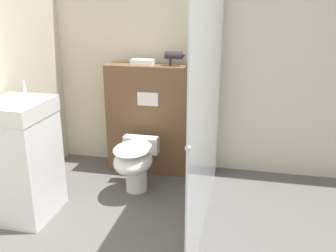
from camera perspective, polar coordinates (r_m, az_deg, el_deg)
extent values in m
cube|color=beige|center=(4.06, 1.74, 10.70)|extent=(8.00, 0.06, 2.50)
cube|color=brown|center=(4.03, -2.54, 0.99)|extent=(0.95, 0.25, 1.17)
cube|color=white|center=(3.84, -3.10, 4.11)|extent=(0.22, 0.01, 0.14)
cube|color=silver|center=(2.99, 6.31, 4.41)|extent=(0.01, 2.08, 2.15)
sphere|color=#B2B2B7|center=(2.04, 3.05, -3.41)|extent=(0.04, 0.04, 0.04)
cylinder|color=white|center=(3.75, -4.85, -7.42)|extent=(0.21, 0.21, 0.33)
ellipsoid|color=white|center=(3.60, -5.33, -5.29)|extent=(0.36, 0.49, 0.23)
ellipsoid|color=white|center=(3.55, -5.39, -3.42)|extent=(0.36, 0.48, 0.02)
cube|color=white|center=(3.82, -4.11, -2.85)|extent=(0.36, 0.11, 0.17)
cube|color=white|center=(3.45, -21.14, -5.85)|extent=(0.47, 0.55, 0.90)
cube|color=white|center=(3.28, -22.17, 2.42)|extent=(0.48, 0.56, 0.13)
cylinder|color=silver|center=(3.37, -21.02, 5.37)|extent=(0.02, 0.02, 0.14)
cylinder|color=#2D2D33|center=(3.84, 0.87, 10.77)|extent=(0.18, 0.08, 0.08)
cone|color=#2D2D33|center=(3.82, 2.43, 10.71)|extent=(0.03, 0.07, 0.07)
cylinder|color=#2D2D33|center=(3.86, 0.34, 9.92)|extent=(0.03, 0.03, 0.10)
cube|color=white|center=(3.90, -3.92, 9.68)|extent=(0.23, 0.13, 0.06)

